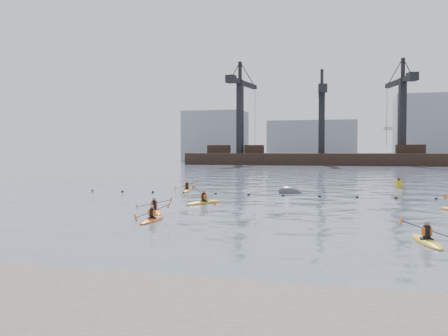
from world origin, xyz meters
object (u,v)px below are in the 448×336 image
at_px(kayaker_1, 427,241).
at_px(kayaker_2, 154,211).
at_px(kayaker_3, 204,202).
at_px(kayaker_5, 187,190).
at_px(nav_buoy, 399,184).
at_px(mooring_buoy, 291,193).
at_px(kayaker_0, 152,219).

xyz_separation_m(kayaker_1, kayaker_2, (-14.79, 6.25, 0.00)).
height_order(kayaker_3, kayaker_5, kayaker_3).
distance_m(kayaker_2, nav_buoy, 29.47).
distance_m(kayaker_2, kayaker_5, 15.27).
relative_size(kayaker_3, mooring_buoy, 1.50).
relative_size(kayaker_0, kayaker_2, 0.97).
bearing_deg(kayaker_1, kayaker_0, 158.48).
xyz_separation_m(kayaker_1, kayaker_5, (-17.74, 21.23, 0.01)).
xyz_separation_m(kayaker_2, mooring_buoy, (6.77, 15.37, -0.10)).
height_order(kayaker_1, kayaker_2, kayaker_1).
xyz_separation_m(kayaker_1, nav_buoy, (2.07, 30.42, 0.28)).
bearing_deg(mooring_buoy, kayaker_0, -106.32).
bearing_deg(kayaker_3, kayaker_5, 144.10).
bearing_deg(kayaker_0, kayaker_1, -12.90).
height_order(kayaker_5, nav_buoy, kayaker_5).
bearing_deg(kayaker_3, kayaker_2, -77.73).
bearing_deg(kayaker_5, nav_buoy, 13.37).
relative_size(kayaker_1, kayaker_3, 0.99).
bearing_deg(nav_buoy, kayaker_3, -129.10).
bearing_deg(nav_buoy, mooring_buoy, -138.92).
distance_m(kayaker_0, nav_buoy, 31.64).
height_order(kayaker_0, kayaker_3, kayaker_3).
distance_m(kayaker_0, kayaker_2, 3.60).
bearing_deg(kayaker_2, mooring_buoy, 34.54).
height_order(kayaker_0, kayaker_1, kayaker_1).
xyz_separation_m(kayaker_5, nav_buoy, (19.81, 9.19, 0.27)).
bearing_deg(mooring_buoy, kayaker_5, -177.70).
bearing_deg(nav_buoy, kayaker_0, -119.50).
xyz_separation_m(kayaker_5, mooring_buoy, (9.72, 0.39, -0.11)).
relative_size(kayaker_1, kayaker_5, 0.94).
relative_size(kayaker_5, mooring_buoy, 1.58).
bearing_deg(mooring_buoy, kayaker_2, -113.77).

